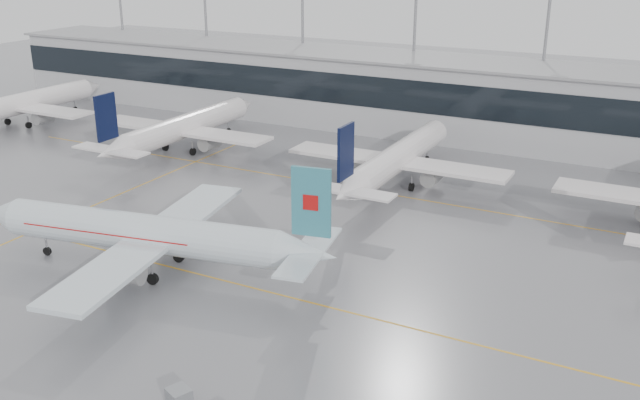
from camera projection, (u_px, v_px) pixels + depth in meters
The scene contains 13 objects.
ground at pixel (260, 290), 66.27m from camera, with size 320.00×320.00×0.00m, color slate.
taxi_line_main at pixel (260, 290), 66.27m from camera, with size 120.00×0.25×0.01m, color gold.
taxi_line_north at pixel (385, 194), 91.21m from camera, with size 120.00×0.25×0.01m, color gold.
taxi_line_cross at pixel (125, 192), 91.81m from camera, with size 0.25×60.00×0.01m, color gold.
terminal at pixel (463, 100), 115.73m from camera, with size 180.00×15.00×12.00m, color #AAAAAE.
terminal_glass at pixel (449, 100), 108.94m from camera, with size 180.00×0.20×5.00m, color black.
terminal_roof at pixel (465, 62), 113.59m from camera, with size 182.00×16.00×0.40m, color gray.
light_masts at pixel (476, 50), 118.19m from camera, with size 156.40×1.00×22.60m.
air_canada_jet at pixel (152, 234), 68.69m from camera, with size 38.12×31.24×12.19m.
parked_jet_a at pixel (21, 104), 123.50m from camera, with size 29.64×36.96×11.72m.
parked_jet_b at pixel (183, 127), 108.25m from camera, with size 29.64×36.96×11.72m.
parked_jet_c at pixel (397, 159), 92.99m from camera, with size 29.64×36.96×11.72m.
gse_unit at pixel (179, 399), 49.33m from camera, with size 1.54×1.43×1.54m, color slate.
Camera 1 is at (32.48, -49.94, 30.73)m, focal length 40.00 mm.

